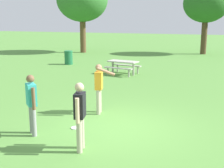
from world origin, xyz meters
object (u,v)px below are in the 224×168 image
object	(u,v)px
person_bystander	(32,101)
trash_can_beside_table	(69,58)
picnic_table_near	(123,65)
tree_broad_center	(206,4)
person_thrower	(99,85)
frisbee	(76,128)
tree_tall_left	(82,0)
person_catcher	(80,112)

from	to	relation	value
person_bystander	trash_can_beside_table	distance (m)	12.96
picnic_table_near	tree_broad_center	xyz separation A→B (m)	(3.08, 12.54, 3.92)
picnic_table_near	trash_can_beside_table	xyz separation A→B (m)	(-4.89, 2.14, -0.08)
person_thrower	picnic_table_near	size ratio (longest dim) A/B	0.89
picnic_table_near	trash_can_beside_table	bearing A→B (deg)	156.41
trash_can_beside_table	tree_broad_center	size ratio (longest dim) A/B	0.15
frisbee	trash_can_beside_table	bearing A→B (deg)	122.18
frisbee	tree_tall_left	bearing A→B (deg)	117.92
person_bystander	frisbee	bearing A→B (deg)	45.74
tree_tall_left	trash_can_beside_table	bearing A→B (deg)	-68.91
person_thrower	person_catcher	xyz separation A→B (m)	(0.81, -2.75, -0.02)
frisbee	trash_can_beside_table	size ratio (longest dim) A/B	0.29
person_catcher	tree_tall_left	bearing A→B (deg)	118.36
picnic_table_near	person_bystander	bearing A→B (deg)	-83.89
trash_can_beside_table	tree_broad_center	world-z (taller)	tree_broad_center
person_bystander	trash_can_beside_table	size ratio (longest dim) A/B	1.71
frisbee	tree_broad_center	world-z (taller)	tree_broad_center
picnic_table_near	tree_broad_center	distance (m)	13.50
picnic_table_near	tree_broad_center	size ratio (longest dim) A/B	0.30
picnic_table_near	tree_tall_left	size ratio (longest dim) A/B	0.27
person_thrower	frisbee	size ratio (longest dim) A/B	5.93
person_bystander	tree_broad_center	world-z (taller)	tree_broad_center
person_bystander	tree_broad_center	distance (m)	22.31
person_catcher	picnic_table_near	world-z (taller)	person_catcher
person_thrower	picnic_table_near	distance (m)	7.26
person_catcher	tree_broad_center	size ratio (longest dim) A/B	0.26
frisbee	trash_can_beside_table	xyz separation A→B (m)	(-6.72, 10.68, 0.47)
trash_can_beside_table	tree_broad_center	xyz separation A→B (m)	(7.97, 10.41, 4.00)
frisbee	picnic_table_near	bearing A→B (deg)	102.10
frisbee	tree_broad_center	bearing A→B (deg)	86.61
trash_can_beside_table	tree_tall_left	distance (m)	9.03
frisbee	tree_broad_center	xyz separation A→B (m)	(1.25, 21.09, 4.47)
tree_tall_left	frisbee	bearing A→B (deg)	-62.08
person_thrower	person_catcher	distance (m)	2.86
person_thrower	tree_broad_center	world-z (taller)	tree_broad_center
person_thrower	person_bystander	xyz separation A→B (m)	(-0.84, -2.38, -0.02)
person_thrower	person_bystander	world-z (taller)	same
person_thrower	person_catcher	size ratio (longest dim) A/B	1.00
person_thrower	frisbee	distance (m)	1.81
trash_can_beside_table	frisbee	bearing A→B (deg)	-57.82
person_bystander	tree_tall_left	xyz separation A→B (m)	(-8.74, 18.89, 3.93)
frisbee	tree_tall_left	world-z (taller)	tree_tall_left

